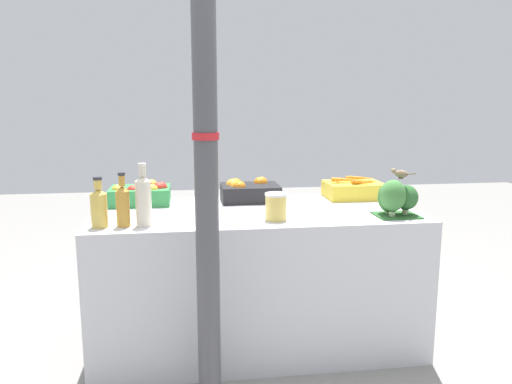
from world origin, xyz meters
TOP-DOWN VIEW (x-y plane):
  - ground_plane at (0.00, 0.00)m, footprint 10.00×10.00m
  - market_table at (0.00, 0.00)m, footprint 1.75×0.83m
  - support_pole at (-0.29, -0.60)m, footprint 0.11×0.11m
  - apple_crate at (-0.64, 0.25)m, footprint 0.34×0.26m
  - orange_crate at (-0.01, 0.26)m, footprint 0.34×0.26m
  - carrot_crate at (0.65, 0.26)m, footprint 0.34×0.26m
  - broccoli_pile at (0.70, -0.26)m, footprint 0.22×0.18m
  - juice_bottle_golden at (-0.79, -0.27)m, footprint 0.08×0.08m
  - juice_bottle_amber at (-0.68, -0.27)m, footprint 0.07×0.07m
  - juice_bottle_cloudy at (-0.58, -0.27)m, footprint 0.08×0.08m
  - pickle_jar at (0.07, -0.25)m, footprint 0.11×0.11m
  - sparrow_bird at (0.72, -0.25)m, footprint 0.10×0.11m

SIDE VIEW (x-z plane):
  - ground_plane at x=0.00m, z-range 0.00..0.00m
  - market_table at x=0.00m, z-range 0.00..0.77m
  - carrot_crate at x=0.65m, z-range 0.76..0.89m
  - orange_crate at x=-0.01m, z-range 0.76..0.90m
  - apple_crate at x=-0.64m, z-range 0.76..0.90m
  - pickle_jar at x=0.07m, z-range 0.77..0.91m
  - broccoli_pile at x=0.70m, z-range 0.77..0.97m
  - juice_bottle_golden at x=-0.79m, z-range 0.75..0.99m
  - juice_bottle_amber at x=-0.68m, z-range 0.75..1.01m
  - juice_bottle_cloudy at x=-0.58m, z-range 0.75..1.05m
  - sparrow_bird at x=0.72m, z-range 0.97..1.02m
  - support_pole at x=-0.29m, z-range 0.00..2.22m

